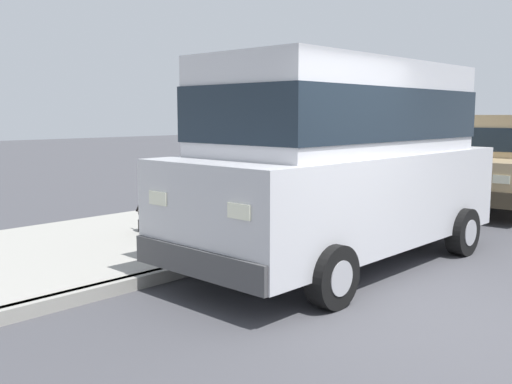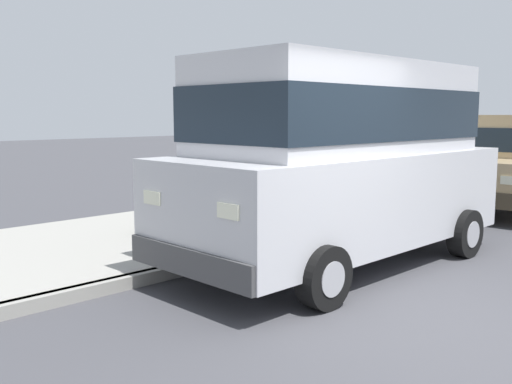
% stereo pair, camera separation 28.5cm
% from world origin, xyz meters
% --- Properties ---
extents(ground_plane, '(80.00, 80.00, 0.00)m').
position_xyz_m(ground_plane, '(0.00, 0.00, 0.00)').
color(ground_plane, '#424247').
extents(curb, '(0.16, 64.00, 0.14)m').
position_xyz_m(curb, '(-3.20, 0.00, 0.07)').
color(curb, gray).
rests_on(curb, ground).
extents(sidewalk, '(3.60, 64.00, 0.14)m').
position_xyz_m(sidewalk, '(-5.00, 0.00, 0.07)').
color(sidewalk, '#99968E').
rests_on(sidewalk, ground).
extents(car_silver_van, '(2.16, 4.91, 2.52)m').
position_xyz_m(car_silver_van, '(-2.19, 1.21, 1.39)').
color(car_silver_van, '#BCBCC1').
rests_on(car_silver_van, ground).
extents(car_tan_hatchback, '(2.05, 3.85, 1.88)m').
position_xyz_m(car_tan_hatchback, '(-2.18, 6.92, 0.98)').
color(car_tan_hatchback, tan).
rests_on(car_tan_hatchback, ground).
extents(dog_black, '(0.76, 0.23, 0.49)m').
position_xyz_m(dog_black, '(-4.96, 0.30, 0.43)').
color(dog_black, black).
rests_on(dog_black, sidewalk).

